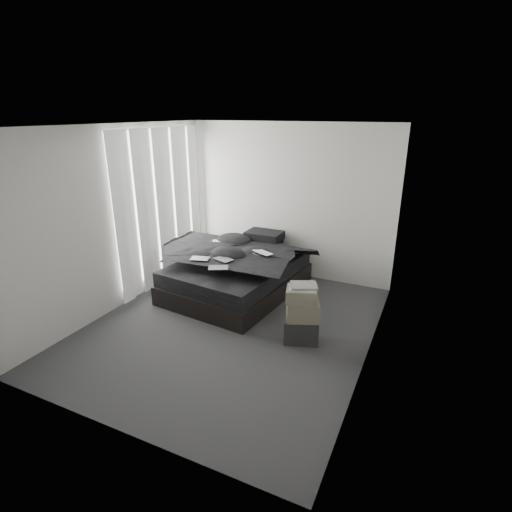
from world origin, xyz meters
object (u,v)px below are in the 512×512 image
at_px(side_stand, 220,260).
at_px(box_lower, 301,329).
at_px(laptop, 260,249).
at_px(bed, 237,283).

height_order(side_stand, box_lower, side_stand).
distance_m(laptop, side_stand, 1.07).
height_order(laptop, box_lower, laptop).
distance_m(side_stand, box_lower, 2.32).
bearing_deg(bed, box_lower, -27.49).
xyz_separation_m(bed, box_lower, (1.41, -0.95, 0.01)).
bearing_deg(bed, laptop, 7.50).
distance_m(laptop, box_lower, 1.53).
bearing_deg(laptop, box_lower, -19.01).
bearing_deg(side_stand, bed, -34.35).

